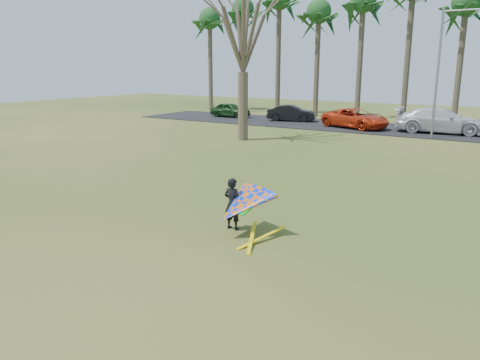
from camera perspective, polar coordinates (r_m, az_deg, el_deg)
The scene contains 15 objects.
ground at distance 13.32m, azimuth -4.63°, elevation -6.34°, with size 100.00×100.00×0.00m, color #22480F.
parking_strip at distance 36.06m, azimuth 20.03°, elevation 5.69°, with size 46.00×7.00×0.06m, color black.
palm_0 at distance 50.73m, azimuth -3.71°, elevation 18.91°, with size 4.84×4.84×10.84m.
palm_1 at distance 48.58m, azimuth 0.35°, elevation 19.98°, with size 4.84×4.84×11.54m.
palm_2 at distance 46.68m, azimuth 4.82°, elevation 21.03°, with size 4.84×4.84×12.24m.
palm_3 at distance 44.81m, azimuth 9.59°, elevation 19.45°, with size 4.84×4.84×10.84m.
palm_4 at distance 43.48m, azimuth 14.81°, elevation 20.29°, with size 4.84×4.84×11.54m.
palm_6 at distance 41.60m, azimuth 25.87°, elevation 18.79°, with size 4.84×4.84×10.84m.
bare_tree_left at distance 29.51m, azimuth 0.37°, elevation 18.31°, with size 6.60×6.60×9.70m.
streetlight at distance 32.42m, azimuth 23.28°, elevation 12.48°, with size 2.28×0.18×8.00m.
car_0 at distance 42.68m, azimuth -1.20°, elevation 8.54°, with size 1.51×3.75×1.28m, color #183B17.
car_1 at distance 39.80m, azimuth 6.29°, elevation 8.11°, with size 1.39×4.00×1.32m, color black.
car_2 at distance 36.09m, azimuth 13.88°, elevation 7.31°, with size 2.36×5.13×1.42m, color red.
car_3 at distance 35.20m, azimuth 23.26°, elevation 6.69°, with size 2.41×5.92×1.72m, color silver.
kite_flyer at distance 12.85m, azimuth 0.08°, elevation -3.08°, with size 2.13×2.39×2.02m.
Camera 1 is at (7.56, -9.97, 4.56)m, focal length 35.00 mm.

